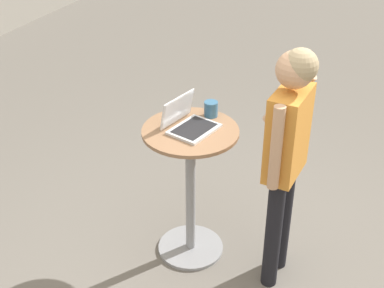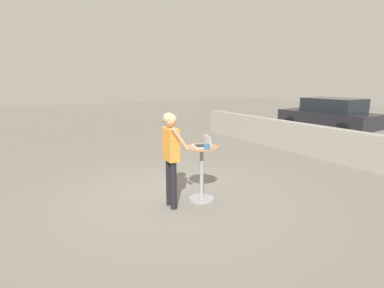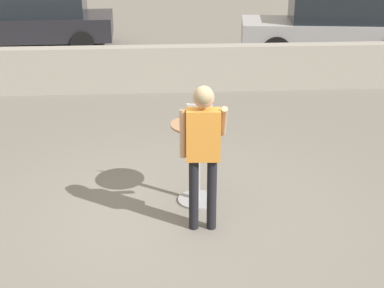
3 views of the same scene
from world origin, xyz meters
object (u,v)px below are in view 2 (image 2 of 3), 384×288
laptop (203,144)px  coffee_mug (207,146)px  standing_person (171,148)px  cafe_table (202,168)px  parked_car_near_street (330,115)px

laptop → coffee_mug: laptop is taller
coffee_mug → standing_person: (-0.23, -0.60, -0.01)m
cafe_table → standing_person: bearing=-89.3°
coffee_mug → standing_person: standing_person is taller
cafe_table → parked_car_near_street: size_ratio=0.25×
parked_car_near_street → coffee_mug: bearing=-66.9°
coffee_mug → parked_car_near_street: size_ratio=0.03×
standing_person → cafe_table: bearing=90.7°
laptop → parked_car_near_street: (-3.63, 8.97, -0.33)m
standing_person → parked_car_near_street: size_ratio=0.42×
laptop → coffee_mug: size_ratio=2.76×
laptop → coffee_mug: bearing=-16.6°
standing_person → laptop: bearing=89.8°
parked_car_near_street → standing_person: bearing=-69.4°
cafe_table → coffee_mug: coffee_mug is taller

